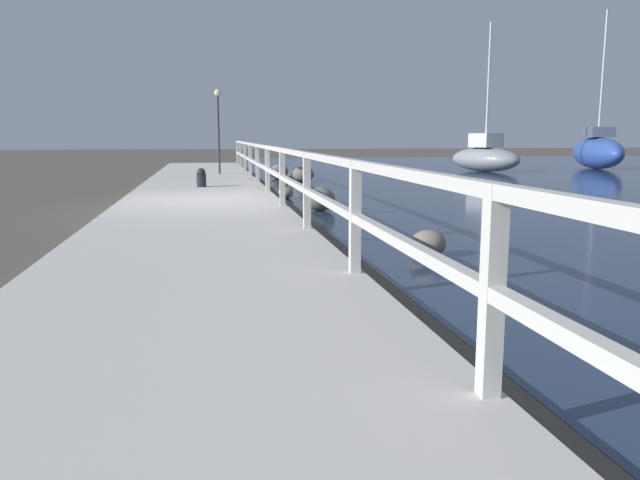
# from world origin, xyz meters

# --- Properties ---
(ground_plane) EXTENTS (120.00, 120.00, 0.00)m
(ground_plane) POSITION_xyz_m (0.00, 0.00, 0.00)
(ground_plane) COLOR #4C473D
(dock_walkway) EXTENTS (3.28, 36.00, 0.23)m
(dock_walkway) POSITION_xyz_m (0.00, 0.00, 0.11)
(dock_walkway) COLOR beige
(dock_walkway) RESTS_ON ground
(railing) EXTENTS (0.10, 32.50, 1.09)m
(railing) POSITION_xyz_m (1.54, 0.00, 0.97)
(railing) COLOR beige
(railing) RESTS_ON dock_walkway
(boulder_upstream) EXTENTS (0.46, 0.42, 0.35)m
(boulder_upstream) POSITION_xyz_m (2.93, -5.60, 0.17)
(boulder_upstream) COLOR slate
(boulder_upstream) RESTS_ON ground
(boulder_mid_strip) EXTENTS (0.38, 0.34, 0.28)m
(boulder_mid_strip) POSITION_xyz_m (2.05, 2.21, 0.14)
(boulder_mid_strip) COLOR slate
(boulder_mid_strip) RESTS_ON ground
(boulder_water_edge) EXTENTS (0.65, 0.59, 0.49)m
(boulder_water_edge) POSITION_xyz_m (2.43, -0.46, 0.24)
(boulder_water_edge) COLOR #666056
(boulder_water_edge) RESTS_ON ground
(boulder_far_strip) EXTENTS (0.72, 0.65, 0.54)m
(boulder_far_strip) POSITION_xyz_m (3.28, 7.39, 0.27)
(boulder_far_strip) COLOR #666056
(boulder_far_strip) RESTS_ON ground
(boulder_downstream) EXTENTS (0.72, 0.64, 0.54)m
(boulder_downstream) POSITION_xyz_m (2.68, 9.44, 0.27)
(boulder_downstream) COLOR slate
(boulder_downstream) RESTS_ON ground
(boulder_near_dock) EXTENTS (0.53, 0.47, 0.39)m
(boulder_near_dock) POSITION_xyz_m (3.14, 7.88, 0.20)
(boulder_near_dock) COLOR slate
(boulder_near_dock) RESTS_ON ground
(mooring_bollard) EXTENTS (0.25, 0.25, 0.48)m
(mooring_bollard) POSITION_xyz_m (-0.00, 3.32, 0.47)
(mooring_bollard) COLOR black
(mooring_bollard) RESTS_ON dock_walkway
(dock_lamp) EXTENTS (0.24, 0.24, 2.86)m
(dock_lamp) POSITION_xyz_m (0.58, 8.86, 2.27)
(dock_lamp) COLOR #2D2D33
(dock_lamp) RESTS_ON dock_walkway
(sailboat_gray) EXTENTS (2.88, 3.83, 6.21)m
(sailboat_gray) POSITION_xyz_m (11.97, 12.25, 0.63)
(sailboat_gray) COLOR gray
(sailboat_gray) RESTS_ON water_surface
(sailboat_blue) EXTENTS (2.66, 5.32, 7.17)m
(sailboat_blue) POSITION_xyz_m (18.17, 13.58, 0.81)
(sailboat_blue) COLOR #2D4C9E
(sailboat_blue) RESTS_ON water_surface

